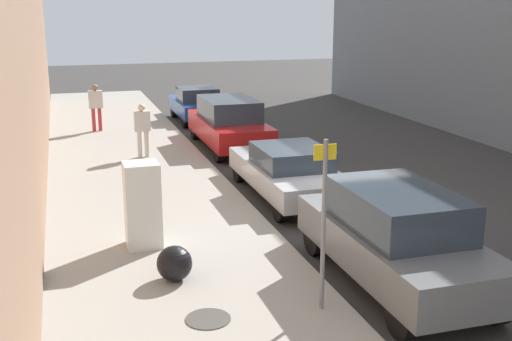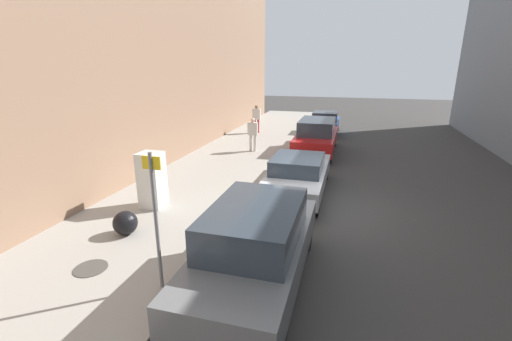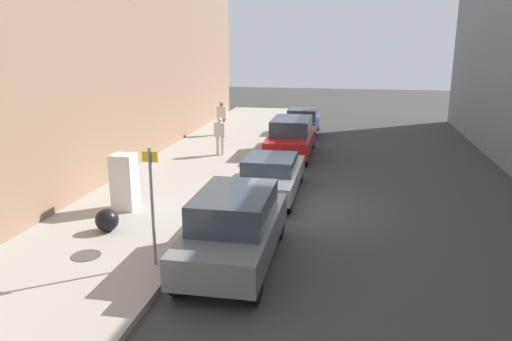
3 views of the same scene
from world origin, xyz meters
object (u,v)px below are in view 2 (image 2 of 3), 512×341
street_sign_post (156,216)px  pedestrian_standing_near (256,117)px  trash_bag (125,223)px  pedestrian_walking_far (253,132)px  discarded_refrigerator (152,180)px  parked_suv_red (316,136)px  parked_sedan_silver (298,174)px  parked_hatchback_blue (325,123)px  parked_suv_gray (255,245)px

street_sign_post → pedestrian_standing_near: size_ratio=1.55×
trash_bag → pedestrian_walking_far: size_ratio=0.37×
discarded_refrigerator → parked_suv_red: 9.62m
trash_bag → discarded_refrigerator: bearing=99.3°
parked_sedan_silver → parked_hatchback_blue: 11.36m
parked_sedan_silver → parked_hatchback_blue: (0.00, 11.36, 0.03)m
parked_hatchback_blue → parked_suv_gray: bearing=-90.0°
street_sign_post → parked_suv_gray: street_sign_post is taller
parked_suv_red → pedestrian_walking_far: bearing=-160.6°
discarded_refrigerator → parked_hatchback_blue: (4.04, 14.08, -0.27)m
pedestrian_standing_near → parked_hatchback_blue: size_ratio=0.46×
trash_bag → parked_suv_gray: size_ratio=0.13×
parked_sedan_silver → parked_suv_red: size_ratio=0.97×
street_sign_post → pedestrian_standing_near: 16.16m
discarded_refrigerator → parked_suv_gray: size_ratio=0.37×
parked_suv_red → trash_bag: bearing=-109.5°
parked_suv_red → parked_suv_gray: bearing=-90.0°
pedestrian_walking_far → parked_sedan_silver: (3.07, -4.94, -0.42)m
parked_hatchback_blue → pedestrian_standing_near: bearing=-158.4°
discarded_refrigerator → parked_hatchback_blue: size_ratio=0.45×
discarded_refrigerator → trash_bag: 1.92m
discarded_refrigerator → pedestrian_walking_far: (0.97, 7.65, 0.12)m
trash_bag → pedestrian_standing_near: (-0.46, 14.24, 0.72)m
parked_suv_gray → parked_hatchback_blue: (0.00, 16.87, -0.17)m
parked_hatchback_blue → street_sign_post: bearing=-95.5°
discarded_refrigerator → parked_hatchback_blue: discarded_refrigerator is taller
pedestrian_standing_near → parked_sedan_silver: bearing=-172.8°
parked_suv_gray → parked_suv_red: parked_suv_gray is taller
pedestrian_standing_near → parked_suv_red: pedestrian_standing_near is taller
trash_bag → parked_hatchback_blue: 16.33m
parked_suv_red → parked_hatchback_blue: 5.35m
parked_suv_red → parked_hatchback_blue: (0.00, 5.35, -0.14)m
street_sign_post → trash_bag: bearing=139.9°
pedestrian_walking_far → parked_hatchback_blue: size_ratio=0.44×
trash_bag → pedestrian_standing_near: 14.26m
pedestrian_standing_near → parked_hatchback_blue: (4.20, 1.66, -0.45)m
pedestrian_standing_near → parked_sedan_silver: 10.58m
discarded_refrigerator → parked_suv_red: bearing=65.2°
pedestrian_walking_far → parked_hatchback_blue: bearing=-48.4°
street_sign_post → pedestrian_walking_far: size_ratio=1.63×
pedestrian_standing_near → parked_hatchback_blue: bearing=-84.6°
parked_hatchback_blue → parked_suv_red: bearing=-90.0°
parked_suv_red → parked_hatchback_blue: bearing=90.0°
pedestrian_standing_near → parked_suv_gray: bearing=179.2°
trash_bag → parked_sedan_silver: size_ratio=0.13×
discarded_refrigerator → parked_hatchback_blue: bearing=74.0°
parked_hatchback_blue → pedestrian_walking_far: bearing=-115.5°
parked_suv_gray → parked_suv_red: (0.00, 11.52, -0.03)m
pedestrian_standing_near → parked_hatchback_blue: 4.54m
parked_sedan_silver → parked_suv_red: parked_suv_red is taller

